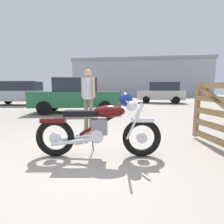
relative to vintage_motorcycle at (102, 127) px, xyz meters
The scene contains 7 objects.
ground_plane 0.63m from the vintage_motorcycle, 125.22° to the right, with size 80.00×80.00×0.00m, color gray.
vintage_motorcycle is the anchor object (origin of this frame).
bystander 2.06m from the vintage_motorcycle, 109.85° to the left, with size 0.42×0.30×1.66m.
red_hatchback_near 5.86m from the vintage_motorcycle, 111.31° to the left, with size 4.45×2.52×1.67m.
blue_hatchback_right 12.12m from the vintage_motorcycle, 130.26° to the left, with size 4.83×2.26×1.74m.
silver_sedan_mid 12.84m from the vintage_motorcycle, 75.26° to the left, with size 4.06×2.15×1.78m.
industrial_building 33.36m from the vintage_motorcycle, 85.76° to the left, with size 24.23×14.41×6.62m.
Camera 1 is at (0.67, -2.40, 1.10)m, focal length 27.02 mm.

